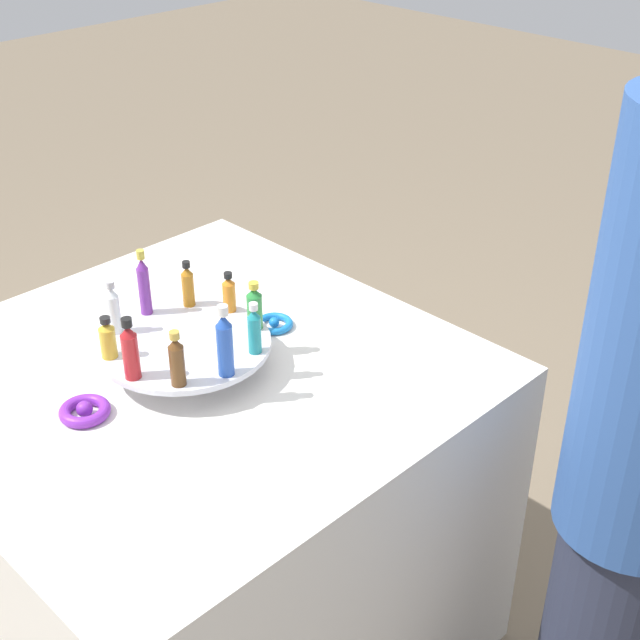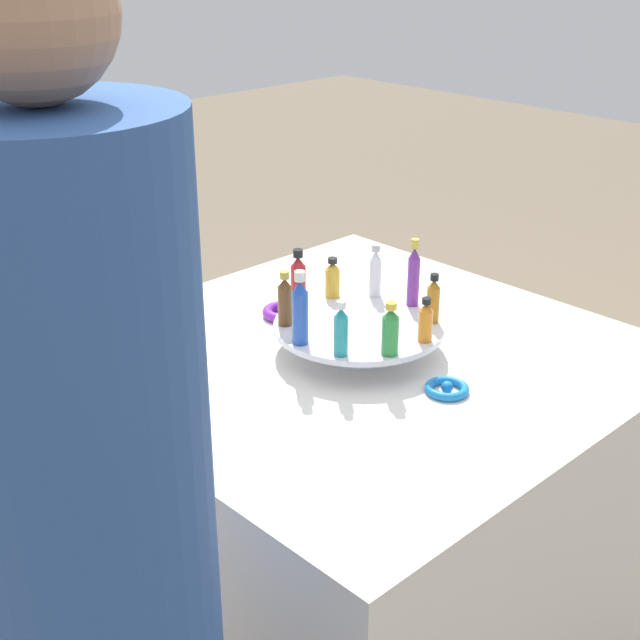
% 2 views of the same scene
% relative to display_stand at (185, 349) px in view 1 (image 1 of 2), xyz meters
% --- Properties ---
extents(ground_plane, '(12.00, 12.00, 0.00)m').
position_rel_display_stand_xyz_m(ground_plane, '(0.00, 0.00, -0.84)').
color(ground_plane, '#756651').
extents(party_table, '(1.04, 1.04, 0.79)m').
position_rel_display_stand_xyz_m(party_table, '(0.00, 0.00, -0.44)').
color(party_table, silver).
rests_on(party_table, ground_plane).
extents(display_stand, '(0.34, 0.34, 0.06)m').
position_rel_display_stand_xyz_m(display_stand, '(0.00, 0.00, 0.00)').
color(display_stand, silver).
rests_on(display_stand, party_table).
extents(bottle_green, '(0.03, 0.03, 0.10)m').
position_rel_display_stand_xyz_m(bottle_green, '(0.06, 0.14, 0.07)').
color(bottle_green, '#288438').
rests_on(bottle_green, display_stand).
extents(bottle_orange, '(0.03, 0.03, 0.09)m').
position_rel_display_stand_xyz_m(bottle_orange, '(-0.03, 0.14, 0.06)').
color(bottle_orange, orange).
rests_on(bottle_orange, display_stand).
extents(bottle_amber, '(0.03, 0.03, 0.10)m').
position_rel_display_stand_xyz_m(bottle_amber, '(-0.11, 0.10, 0.07)').
color(bottle_amber, '#AD6B19').
rests_on(bottle_amber, display_stand).
extents(bottle_purple, '(0.03, 0.03, 0.15)m').
position_rel_display_stand_xyz_m(bottle_purple, '(-0.15, 0.01, 0.09)').
color(bottle_purple, '#702D93').
rests_on(bottle_purple, display_stand).
extents(bottle_clear, '(0.03, 0.03, 0.12)m').
position_rel_display_stand_xyz_m(bottle_clear, '(-0.13, -0.08, 0.07)').
color(bottle_clear, silver).
rests_on(bottle_clear, display_stand).
extents(bottle_gold, '(0.03, 0.03, 0.09)m').
position_rel_display_stand_xyz_m(bottle_gold, '(-0.06, -0.14, 0.06)').
color(bottle_gold, gold).
rests_on(bottle_gold, display_stand).
extents(bottle_red, '(0.03, 0.03, 0.13)m').
position_rel_display_stand_xyz_m(bottle_red, '(0.03, -0.14, 0.08)').
color(bottle_red, '#B21E23').
rests_on(bottle_red, display_stand).
extents(bottle_brown, '(0.03, 0.03, 0.11)m').
position_rel_display_stand_xyz_m(bottle_brown, '(0.11, -0.10, 0.07)').
color(bottle_brown, brown).
rests_on(bottle_brown, display_stand).
extents(bottle_blue, '(0.03, 0.03, 0.15)m').
position_rel_display_stand_xyz_m(bottle_blue, '(0.15, -0.01, 0.09)').
color(bottle_blue, '#234CAD').
rests_on(bottle_blue, display_stand).
extents(bottle_teal, '(0.03, 0.03, 0.11)m').
position_rel_display_stand_xyz_m(bottle_teal, '(0.13, 0.08, 0.07)').
color(bottle_teal, teal).
rests_on(bottle_teal, display_stand).
extents(ribbon_bow_purple, '(0.10, 0.10, 0.03)m').
position_rel_display_stand_xyz_m(ribbon_bow_purple, '(-0.01, -0.23, -0.03)').
color(ribbon_bow_purple, purple).
rests_on(ribbon_bow_purple, party_table).
extents(ribbon_bow_blue, '(0.08, 0.08, 0.02)m').
position_rel_display_stand_xyz_m(ribbon_bow_blue, '(0.01, 0.23, -0.04)').
color(ribbon_bow_blue, blue).
rests_on(ribbon_bow_blue, party_table).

